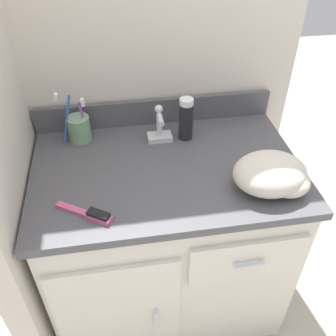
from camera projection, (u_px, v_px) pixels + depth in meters
ground_plane at (167, 293)px, 1.77m from camera, size 6.00×6.00×0.00m
wall_back at (151, 35)px, 1.32m from camera, size 1.09×0.08×2.20m
vanity at (167, 238)px, 1.50m from camera, size 0.91×0.60×0.77m
backsplash at (155, 111)px, 1.45m from camera, size 0.91×0.02×0.10m
sink_faucet at (160, 129)px, 1.37m from camera, size 0.09×0.09×0.14m
toothbrush_cup at (79, 128)px, 1.36m from camera, size 0.11×0.08×0.20m
shaving_cream_can at (186, 119)px, 1.36m from camera, size 0.05×0.05×0.16m
hairbrush at (91, 214)px, 1.09m from camera, size 0.17×0.12×0.03m
hand_towel at (274, 175)px, 1.15m from camera, size 0.24×0.19×0.12m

